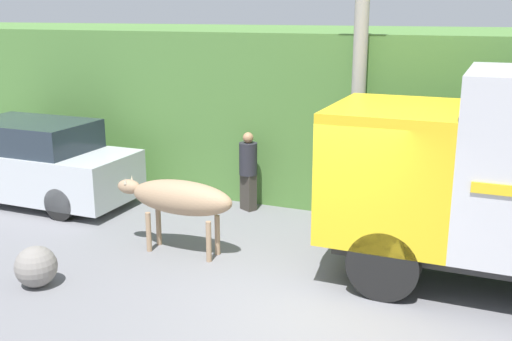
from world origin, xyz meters
TOP-DOWN VIEW (x-y plane):
  - ground_plane at (0.00, 0.00)m, footprint 60.00×60.00m
  - hillside_embankment at (0.00, 6.95)m, footprint 32.00×6.46m
  - building_backdrop at (-3.93, 5.13)m, footprint 4.38×2.70m
  - brown_cow at (-2.51, 0.76)m, footprint 2.18×0.59m
  - parked_suv at (-6.95, 2.08)m, footprint 4.72×1.79m
  - pedestrian_on_hill at (-2.35, 3.30)m, footprint 0.50×0.50m
  - utility_pole at (-0.17, 3.43)m, footprint 0.90×0.26m
  - roadside_rock at (-3.86, -1.20)m, footprint 0.63×0.63m

SIDE VIEW (x-z plane):
  - ground_plane at x=0.00m, z-range 0.00..0.00m
  - roadside_rock at x=-3.86m, z-range 0.00..0.63m
  - parked_suv at x=-6.95m, z-range -0.04..1.72m
  - pedestrian_on_hill at x=-2.35m, z-range 0.07..1.71m
  - brown_cow at x=-2.51m, z-range 0.33..1.61m
  - building_backdrop at x=-3.93m, z-range 0.02..3.09m
  - hillside_embankment at x=0.00m, z-range 0.00..3.58m
  - utility_pole at x=-0.17m, z-range 0.10..5.15m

